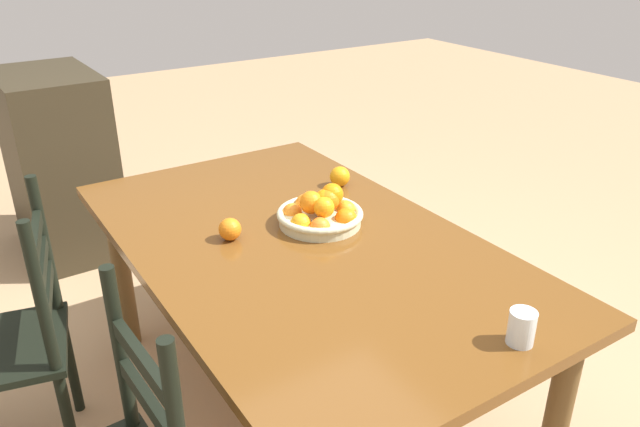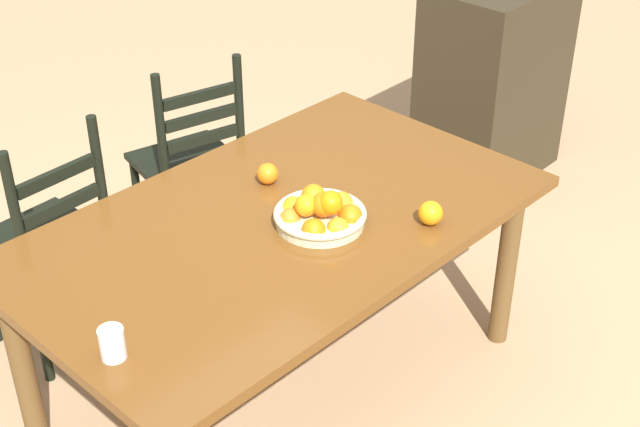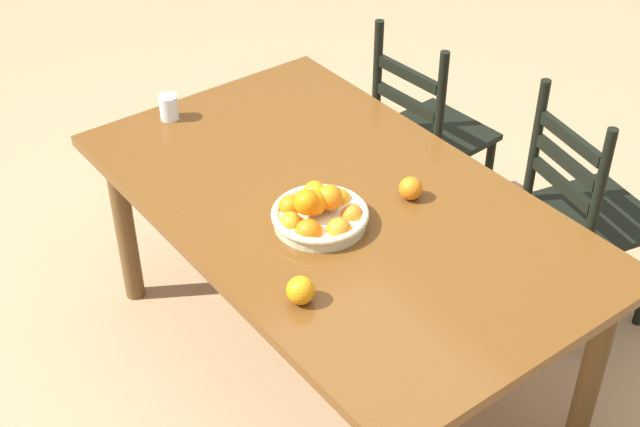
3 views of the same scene
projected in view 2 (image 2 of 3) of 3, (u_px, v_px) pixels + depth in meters
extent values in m
plane|color=tan|center=(284.00, 384.00, 3.27)|extent=(12.00, 12.00, 0.00)
cube|color=brown|center=(279.00, 223.00, 2.90)|extent=(1.73, 1.02, 0.04)
cylinder|color=brown|center=(507.00, 266.00, 3.32)|extent=(0.07, 0.07, 0.68)
cylinder|color=brown|center=(22.00, 363.00, 2.87)|extent=(0.07, 0.07, 0.68)
cylinder|color=brown|center=(343.00, 188.00, 3.80)|extent=(0.07, 0.07, 0.68)
cube|color=black|center=(187.00, 162.00, 3.77)|extent=(0.48, 0.48, 0.03)
cylinder|color=black|center=(208.00, 181.00, 4.10)|extent=(0.04, 0.04, 0.43)
cylinder|color=black|center=(138.00, 202.00, 3.94)|extent=(0.04, 0.04, 0.43)
cylinder|color=black|center=(245.00, 214.00, 3.85)|extent=(0.04, 0.04, 0.43)
cylinder|color=black|center=(172.00, 239.00, 3.69)|extent=(0.04, 0.04, 0.43)
cylinder|color=black|center=(239.00, 112.00, 3.60)|extent=(0.04, 0.04, 0.49)
cylinder|color=black|center=(161.00, 134.00, 3.44)|extent=(0.04, 0.04, 0.49)
cube|color=black|center=(202.00, 139.00, 3.55)|extent=(0.30, 0.09, 0.04)
cube|color=black|center=(201.00, 118.00, 3.50)|extent=(0.30, 0.09, 0.04)
cube|color=black|center=(199.00, 96.00, 3.46)|extent=(0.30, 0.09, 0.04)
cube|color=black|center=(42.00, 239.00, 3.26)|extent=(0.42, 0.42, 0.03)
cylinder|color=black|center=(63.00, 255.00, 3.59)|extent=(0.04, 0.04, 0.44)
cylinder|color=black|center=(117.00, 288.00, 3.40)|extent=(0.04, 0.04, 0.44)
cylinder|color=black|center=(41.00, 332.00, 3.18)|extent=(0.04, 0.04, 0.44)
cylinder|color=black|center=(100.00, 177.00, 3.14)|extent=(0.04, 0.04, 0.47)
cylinder|color=black|center=(16.00, 217.00, 2.93)|extent=(0.04, 0.04, 0.47)
cube|color=black|center=(61.00, 206.00, 3.06)|extent=(0.30, 0.04, 0.04)
cube|color=black|center=(56.00, 176.00, 2.99)|extent=(0.30, 0.04, 0.04)
cube|color=#302819|center=(493.00, 81.00, 4.37)|extent=(0.70, 0.48, 0.98)
cylinder|color=beige|center=(320.00, 219.00, 2.85)|extent=(0.28, 0.28, 0.04)
torus|color=beige|center=(320.00, 214.00, 2.84)|extent=(0.30, 0.30, 0.02)
sphere|color=orange|center=(341.00, 203.00, 2.90)|extent=(0.08, 0.08, 0.08)
sphere|color=orange|center=(317.00, 199.00, 2.92)|extent=(0.07, 0.07, 0.07)
sphere|color=orange|center=(293.00, 207.00, 2.88)|extent=(0.07, 0.07, 0.07)
sphere|color=orange|center=(290.00, 219.00, 2.82)|extent=(0.07, 0.07, 0.07)
sphere|color=orange|center=(314.00, 231.00, 2.76)|extent=(0.08, 0.08, 0.08)
sphere|color=orange|center=(338.00, 228.00, 2.77)|extent=(0.07, 0.07, 0.07)
sphere|color=orange|center=(350.00, 217.00, 2.82)|extent=(0.08, 0.08, 0.08)
sphere|color=orange|center=(331.00, 203.00, 2.78)|extent=(0.08, 0.08, 0.08)
sphere|color=orange|center=(324.00, 204.00, 2.80)|extent=(0.08, 0.08, 0.08)
sphere|color=orange|center=(323.00, 205.00, 2.79)|extent=(0.08, 0.08, 0.08)
sphere|color=orange|center=(306.00, 205.00, 2.80)|extent=(0.07, 0.07, 0.07)
sphere|color=orange|center=(313.00, 196.00, 2.84)|extent=(0.08, 0.08, 0.08)
sphere|color=orange|center=(431.00, 213.00, 2.84)|extent=(0.08, 0.08, 0.08)
sphere|color=orange|center=(268.00, 174.00, 3.06)|extent=(0.07, 0.07, 0.07)
cylinder|color=silver|center=(112.00, 343.00, 2.30)|extent=(0.07, 0.07, 0.09)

